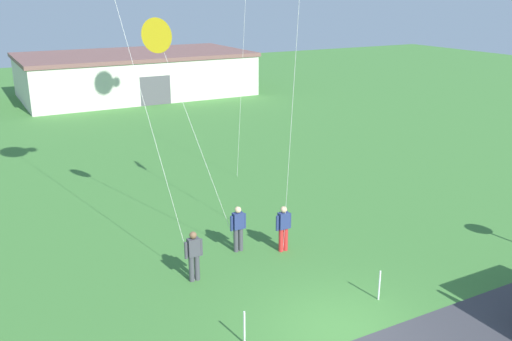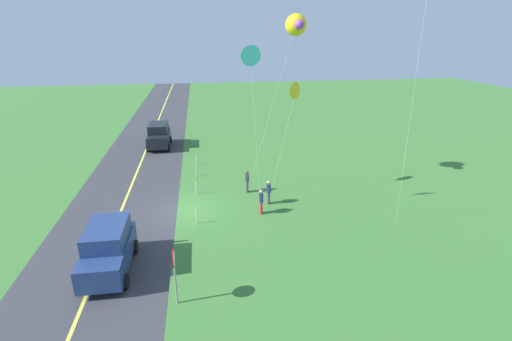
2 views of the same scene
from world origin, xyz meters
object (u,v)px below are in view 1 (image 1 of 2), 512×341
kite_yellow_high (158,36)px  person_adult_companion (283,227)px  warehouse_distant (135,74)px  person_child_watcher (238,227)px  person_adult_near (194,254)px

kite_yellow_high → person_adult_companion: bearing=-41.5°
kite_yellow_high → warehouse_distant: size_ratio=0.41×
person_adult_companion → warehouse_distant: warehouse_distant is taller
kite_yellow_high → warehouse_distant: (7.66, 28.52, -5.25)m
person_child_watcher → kite_yellow_high: (-1.74, 2.02, 6.14)m
kite_yellow_high → person_adult_near: bearing=-95.9°
person_child_watcher → kite_yellow_high: kite_yellow_high is taller
person_adult_near → kite_yellow_high: bearing=19.6°
warehouse_distant → person_adult_near: bearing=-104.2°
person_child_watcher → person_adult_companion: bearing=-155.6°
person_adult_near → person_adult_companion: 3.43m
person_adult_companion → kite_yellow_high: 7.38m
person_adult_companion → warehouse_distant: 31.59m
person_adult_companion → person_child_watcher: 1.51m
person_adult_near → warehouse_distant: bearing=11.4°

